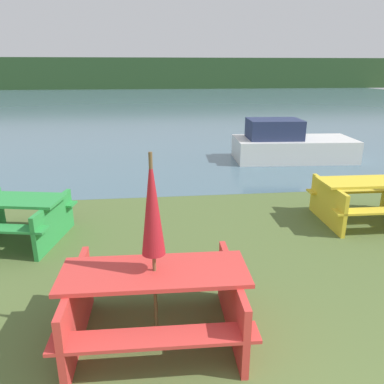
# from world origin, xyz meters

# --- Properties ---
(water) EXTENTS (60.00, 50.00, 0.00)m
(water) POSITION_xyz_m (0.00, 32.04, -0.00)
(water) COLOR slate
(water) RESTS_ON ground_plane
(far_treeline) EXTENTS (80.00, 1.60, 4.00)m
(far_treeline) POSITION_xyz_m (0.00, 52.04, 2.00)
(far_treeline) COLOR #284723
(far_treeline) RESTS_ON water
(picnic_table_red) EXTENTS (1.93, 1.42, 0.79)m
(picnic_table_red) POSITION_xyz_m (-0.91, 2.51, 0.48)
(picnic_table_red) COLOR red
(picnic_table_red) RESTS_ON ground_plane
(picnic_table_green) EXTENTS (1.81, 1.66, 0.74)m
(picnic_table_green) POSITION_xyz_m (-3.14, 5.12, 0.45)
(picnic_table_green) COLOR green
(picnic_table_green) RESTS_ON ground_plane
(picnic_table_yellow) EXTENTS (1.81, 1.42, 0.80)m
(picnic_table_yellow) POSITION_xyz_m (3.02, 5.24, 0.47)
(picnic_table_yellow) COLOR yellow
(picnic_table_yellow) RESTS_ON ground_plane
(umbrella_crimson) EXTENTS (0.23, 0.23, 2.01)m
(umbrella_crimson) POSITION_xyz_m (-0.91, 2.51, 1.47)
(umbrella_crimson) COLOR brown
(umbrella_crimson) RESTS_ON ground_plane
(boat) EXTENTS (3.68, 1.83, 1.25)m
(boat) POSITION_xyz_m (3.36, 10.16, 0.47)
(boat) COLOR silver
(boat) RESTS_ON water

